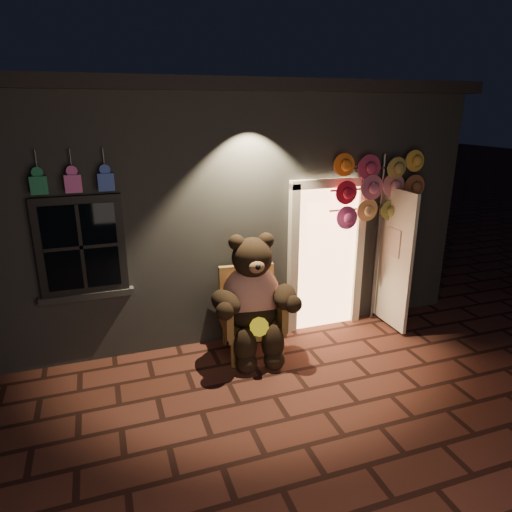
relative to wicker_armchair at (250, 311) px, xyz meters
name	(u,v)px	position (x,y,z in m)	size (l,w,h in m)	color
ground	(274,396)	(-0.08, -1.10, -0.56)	(60.00, 60.00, 0.00)	#572B21
shop_building	(195,188)	(-0.08, 2.88, 1.17)	(7.30, 5.95, 3.51)	slate
wicker_armchair	(250,311)	(0.00, 0.00, 0.00)	(0.84, 0.77, 1.13)	olive
teddy_bear	(253,299)	(-0.01, -0.14, 0.23)	(1.20, 0.97, 1.65)	red
hat_rack	(378,189)	(1.92, 0.17, 1.47)	(1.45, 0.22, 2.52)	#59595E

